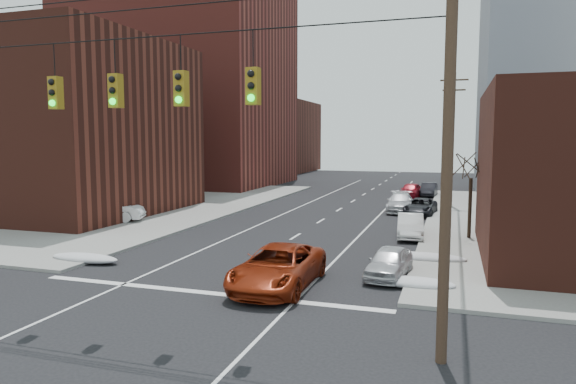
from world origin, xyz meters
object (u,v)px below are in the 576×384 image
Objects in this scene: parked_car_b at (410,226)px; lot_car_d at (103,197)px; parked_car_f at (429,189)px; parked_car_c at (420,207)px; parked_car_e at (411,190)px; parked_car_a at (389,262)px; lot_car_b at (173,193)px; red_pickup at (278,267)px; parked_car_d at (400,203)px; lot_car_c at (75,201)px; lot_car_a at (108,210)px.

lot_car_d is (-25.44, 5.70, 0.14)m from parked_car_b.
lot_car_d reaches higher than parked_car_f.
lot_car_d reaches higher than parked_car_b.
parked_car_e is at bearing 103.28° from parked_car_c.
parked_car_b is at bearing -98.18° from lot_car_d.
lot_car_b is at bearing 143.54° from parked_car_a.
parked_car_f is at bearing 95.84° from parked_car_a.
parked_car_a is at bearing 35.21° from red_pickup.
parked_car_d is 1.10× the size of lot_car_c.
parked_car_c is 0.89× the size of parked_car_d.
lot_car_c is (-24.21, -7.78, 0.09)m from parked_car_d.
parked_car_d is at bearing -116.61° from lot_car_b.
lot_car_c reaches higher than parked_car_c.
lot_car_d is (-3.33, -5.43, 0.04)m from lot_car_b.
parked_car_c is 22.19m from lot_car_b.
parked_car_a is at bearing -85.25° from parked_car_c.
parked_car_a is 0.82× the size of lot_car_b.
lot_car_d reaches higher than parked_car_c.
red_pickup is 27.63m from lot_car_d.
red_pickup reaches higher than parked_car_b.
parked_car_b is 9.25m from parked_car_c.
parked_car_e is 22.54m from lot_car_b.
parked_car_e reaches higher than lot_car_b.
parked_car_b is 20.55m from parked_car_e.
parked_car_c is (0.00, 9.25, -0.06)m from parked_car_b.
parked_car_a is 0.81× the size of lot_car_c.
parked_car_b is at bearing -87.31° from parked_car_f.
parked_car_c is 0.97× the size of lot_car_c.
lot_car_a reaches higher than parked_car_d.
parked_car_c is 13.36m from parked_car_f.
lot_car_c reaches higher than lot_car_d.
lot_car_b is at bearing -10.69° from lot_car_c.
parked_car_d is 21.60m from lot_car_a.
parked_car_d is at bearing -59.10° from lot_car_c.
parked_car_d reaches higher than lot_car_b.
red_pickup is 1.33× the size of parked_car_e.
lot_car_a reaches higher than parked_car_f.
lot_car_b reaches higher than parked_car_a.
red_pickup is at bearing -88.16° from parked_car_e.
parked_car_d is 1.12× the size of lot_car_b.
parked_car_d reaches higher than parked_car_b.
parked_car_f is 32.60m from lot_car_c.
lot_car_b is at bearing -27.10° from lot_car_d.
parked_car_d is at bearing 83.85° from red_pickup.
red_pickup is 1.13× the size of parked_car_d.
lot_car_a reaches higher than parked_car_e.
parked_car_b is 25.96m from lot_car_c.
lot_car_a is (-19.80, -23.76, 0.27)m from parked_car_f.
parked_car_f reaches higher than parked_car_c.
parked_car_f reaches higher than parked_car_a.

